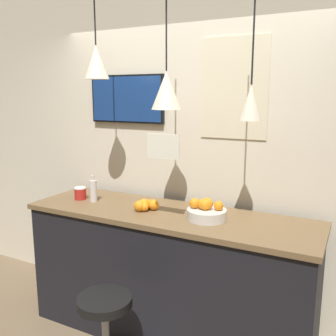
{
  "coord_description": "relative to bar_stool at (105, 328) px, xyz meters",
  "views": [
    {
      "loc": [
        1.27,
        -1.82,
        1.93
      ],
      "look_at": [
        0.0,
        0.65,
        1.38
      ],
      "focal_mm": 40.0,
      "sensor_mm": 36.0,
      "label": 1
    }
  ],
  "objects": [
    {
      "name": "hanging_menu_board",
      "position": [
        0.22,
        0.41,
        1.18
      ],
      "size": [
        0.24,
        0.01,
        0.17
      ],
      "color": "white"
    },
    {
      "name": "bar_stool",
      "position": [
        0.0,
        0.0,
        0.0
      ],
      "size": [
        0.45,
        0.45,
        0.63
      ],
      "color": "#B7B7BC",
      "rests_on": "ground_plane"
    },
    {
      "name": "pendant_lamp_right",
      "position": [
        0.74,
        0.64,
        1.49
      ],
      "size": [
        0.15,
        0.15,
        1.04
      ],
      "color": "black"
    },
    {
      "name": "pendant_lamp_middle",
      "position": [
        0.13,
        0.64,
        1.56
      ],
      "size": [
        0.22,
        0.22,
        0.98
      ],
      "color": "black"
    },
    {
      "name": "back_wall",
      "position": [
        0.13,
        1.12,
        1.05
      ],
      "size": [
        8.0,
        0.06,
        2.9
      ],
      "color": "beige",
      "rests_on": "ground_plane"
    },
    {
      "name": "mounted_tv",
      "position": [
        -0.49,
        1.06,
        1.49
      ],
      "size": [
        0.75,
        0.04,
        0.42
      ],
      "color": "black"
    },
    {
      "name": "service_counter",
      "position": [
        0.13,
        0.67,
        0.12
      ],
      "size": [
        2.29,
        0.68,
        1.03
      ],
      "color": "black",
      "rests_on": "ground_plane"
    },
    {
      "name": "pendant_lamp_left",
      "position": [
        -0.49,
        0.64,
        1.78
      ],
      "size": [
        0.2,
        0.2,
        0.75
      ],
      "color": "black"
    },
    {
      "name": "wall_poster",
      "position": [
        0.49,
        1.08,
        1.58
      ],
      "size": [
        0.54,
        0.01,
        0.78
      ],
      "color": "beige"
    },
    {
      "name": "fruit_bowl",
      "position": [
        0.45,
        0.65,
        0.69
      ],
      "size": [
        0.29,
        0.29,
        0.16
      ],
      "color": "beige",
      "rests_on": "service_counter"
    },
    {
      "name": "spread_jar",
      "position": [
        -0.72,
        0.65,
        0.69
      ],
      "size": [
        0.1,
        0.1,
        0.11
      ],
      "color": "red",
      "rests_on": "service_counter"
    },
    {
      "name": "juice_bottle",
      "position": [
        -0.58,
        0.65,
        0.73
      ],
      "size": [
        0.06,
        0.06,
        0.23
      ],
      "color": "silver",
      "rests_on": "service_counter"
    },
    {
      "name": "orange_pile",
      "position": [
        -0.07,
        0.65,
        0.67
      ],
      "size": [
        0.18,
        0.19,
        0.09
      ],
      "color": "orange",
      "rests_on": "service_counter"
    }
  ]
}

